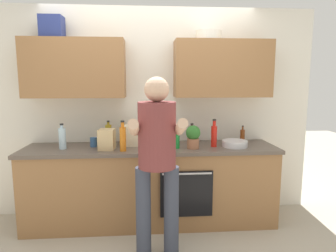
{
  "coord_description": "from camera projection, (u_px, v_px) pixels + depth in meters",
  "views": [
    {
      "loc": [
        -0.06,
        -3.28,
        1.64
      ],
      "look_at": [
        0.19,
        -0.1,
        1.15
      ],
      "focal_mm": 31.7,
      "sensor_mm": 36.0,
      "label": 1
    }
  ],
  "objects": [
    {
      "name": "bottle_juice",
      "position": [
        123.0,
        138.0,
        3.12
      ],
      "size": [
        0.07,
        0.07,
        0.33
      ],
      "color": "orange",
      "rests_on": "counter"
    },
    {
      "name": "grocery_bag_bread",
      "position": [
        107.0,
        139.0,
        3.21
      ],
      "size": [
        0.18,
        0.2,
        0.22
      ],
      "primitive_type": "cube",
      "rotation": [
        0.0,
        0.0,
        -0.08
      ],
      "color": "tan",
      "rests_on": "counter"
    },
    {
      "name": "back_wall_unit",
      "position": [
        150.0,
        93.0,
        3.53
      ],
      "size": [
        4.0,
        0.38,
        2.5
      ],
      "color": "silver",
      "rests_on": "ground"
    },
    {
      "name": "cup_tea",
      "position": [
        94.0,
        142.0,
        3.34
      ],
      "size": [
        0.08,
        0.08,
        0.11
      ],
      "primitive_type": "cylinder",
      "color": "#33598C",
      "rests_on": "counter"
    },
    {
      "name": "bottle_wine",
      "position": [
        192.0,
        135.0,
        3.55
      ],
      "size": [
        0.07,
        0.07,
        0.24
      ],
      "color": "#471419",
      "rests_on": "counter"
    },
    {
      "name": "bottle_vinegar",
      "position": [
        242.0,
        136.0,
        3.61
      ],
      "size": [
        0.06,
        0.06,
        0.2
      ],
      "color": "brown",
      "rests_on": "counter"
    },
    {
      "name": "counter",
      "position": [
        151.0,
        185.0,
        3.42
      ],
      "size": [
        2.84,
        0.67,
        0.9
      ],
      "color": "olive",
      "rests_on": "ground"
    },
    {
      "name": "person_standing",
      "position": [
        157.0,
        153.0,
        2.67
      ],
      "size": [
        0.49,
        0.45,
        1.67
      ],
      "color": "#383D4C",
      "rests_on": "ground"
    },
    {
      "name": "bottle_hotsauce",
      "position": [
        214.0,
        135.0,
        3.34
      ],
      "size": [
        0.07,
        0.07,
        0.31
      ],
      "color": "red",
      "rests_on": "counter"
    },
    {
      "name": "bottle_oil",
      "position": [
        109.0,
        134.0,
        3.45
      ],
      "size": [
        0.07,
        0.07,
        0.28
      ],
      "color": "olive",
      "rests_on": "counter"
    },
    {
      "name": "bottle_water",
      "position": [
        62.0,
        138.0,
        3.23
      ],
      "size": [
        0.08,
        0.08,
        0.28
      ],
      "color": "silver",
      "rests_on": "counter"
    },
    {
      "name": "bottle_soda",
      "position": [
        177.0,
        141.0,
        3.26
      ],
      "size": [
        0.06,
        0.06,
        0.2
      ],
      "color": "#198C33",
      "rests_on": "counter"
    },
    {
      "name": "mixing_bowl",
      "position": [
        235.0,
        144.0,
        3.35
      ],
      "size": [
        0.28,
        0.28,
        0.07
      ],
      "primitive_type": "cylinder",
      "color": "silver",
      "rests_on": "counter"
    },
    {
      "name": "potted_herb",
      "position": [
        193.0,
        136.0,
        3.24
      ],
      "size": [
        0.16,
        0.16,
        0.26
      ],
      "color": "#9E6647",
      "rests_on": "counter"
    },
    {
      "name": "cup_stoneware",
      "position": [
        154.0,
        144.0,
        3.29
      ],
      "size": [
        0.09,
        0.09,
        0.09
      ],
      "primitive_type": "cylinder",
      "color": "slate",
      "rests_on": "counter"
    },
    {
      "name": "grocery_bag_rice",
      "position": [
        133.0,
        135.0,
        3.42
      ],
      "size": [
        0.24,
        0.24,
        0.23
      ],
      "primitive_type": "cube",
      "rotation": [
        0.0,
        0.0,
        -0.12
      ],
      "color": "beige",
      "rests_on": "counter"
    },
    {
      "name": "ground_plane",
      "position": [
        152.0,
        221.0,
        3.48
      ],
      "size": [
        12.0,
        12.0,
        0.0
      ],
      "primitive_type": "plane",
      "color": "#B2A893"
    }
  ]
}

